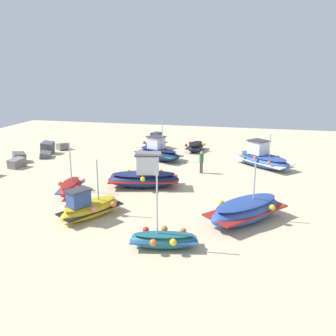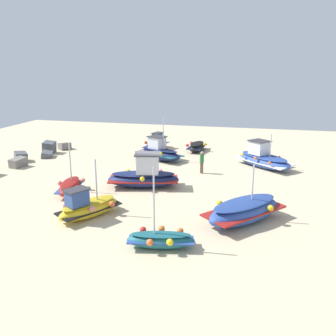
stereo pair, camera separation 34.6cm
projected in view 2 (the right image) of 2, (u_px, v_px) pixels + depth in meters
name	position (u px, v px, depth m)	size (l,w,h in m)	color
ground_plane	(151.00, 182.00, 26.97)	(51.14, 51.14, 0.00)	beige
fishing_boat_0	(159.00, 152.00, 32.93)	(3.52, 4.69, 3.78)	navy
fishing_boat_1	(244.00, 211.00, 19.92)	(4.91, 4.47, 3.11)	#2D4C9E
fishing_boat_2	(144.00, 176.00, 25.66)	(2.97, 5.15, 2.34)	navy
fishing_boat_3	(263.00, 159.00, 30.68)	(4.79, 5.08, 2.89)	#2D4C9E
fishing_boat_4	(88.00, 207.00, 20.59)	(3.91, 2.97, 3.20)	gold
fishing_boat_5	(161.00, 239.00, 17.16)	(1.81, 3.27, 3.85)	#1E6670
fishing_boat_6	(197.00, 147.00, 36.42)	(3.25, 1.85, 0.86)	black
fishing_boat_7	(70.00, 187.00, 24.48)	(3.25, 1.80, 3.29)	maroon
fishing_boat_8	(156.00, 143.00, 37.31)	(3.51, 2.16, 1.64)	navy
person_walking	(202.00, 161.00, 28.82)	(0.32, 0.32, 1.72)	brown
breakwater_rocks	(4.00, 166.00, 29.59)	(17.95, 2.83, 1.36)	#4C5156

